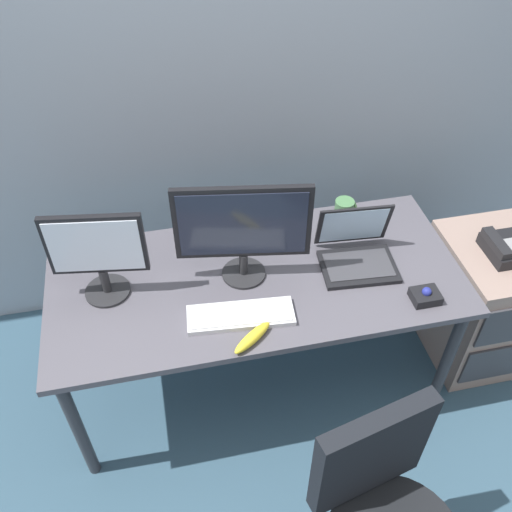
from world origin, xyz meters
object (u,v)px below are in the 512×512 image
(keyboard, at_px, (241,315))
(laptop, at_px, (356,251))
(file_cabinet, at_px, (481,301))
(monitor_side, at_px, (97,252))
(desk_phone, at_px, (505,248))
(trackball_mouse, at_px, (425,296))
(banana, at_px, (252,337))
(coffee_mug, at_px, (345,210))
(monitor_main, at_px, (243,228))

(keyboard, distance_m, laptop, 0.57)
(keyboard, bearing_deg, laptop, 21.15)
(file_cabinet, height_order, keyboard, keyboard)
(monitor_side, bearing_deg, keyboard, -25.94)
(desk_phone, xyz_separation_m, trackball_mouse, (-0.47, -0.21, 0.03))
(banana, bearing_deg, keyboard, 100.05)
(coffee_mug, bearing_deg, trackball_mouse, -74.48)
(file_cabinet, height_order, trackball_mouse, trackball_mouse)
(banana, bearing_deg, trackball_mouse, 4.56)
(keyboard, bearing_deg, monitor_main, 75.90)
(monitor_side, relative_size, trackball_mouse, 3.58)
(monitor_side, relative_size, laptop, 1.19)
(laptop, distance_m, coffee_mug, 0.28)
(desk_phone, bearing_deg, keyboard, -172.94)
(keyboard, relative_size, banana, 2.21)
(laptop, bearing_deg, coffee_mug, 81.40)
(monitor_side, xyz_separation_m, laptop, (1.03, -0.03, -0.17))
(file_cabinet, distance_m, trackball_mouse, 0.67)
(keyboard, xyz_separation_m, banana, (0.02, -0.12, 0.01))
(desk_phone, relative_size, laptop, 0.61)
(monitor_side, bearing_deg, desk_phone, -3.11)
(monitor_side, relative_size, keyboard, 0.94)
(keyboard, bearing_deg, coffee_mug, 40.10)
(monitor_main, height_order, laptop, monitor_main)
(trackball_mouse, bearing_deg, file_cabinet, 25.31)
(desk_phone, relative_size, banana, 1.05)
(file_cabinet, distance_m, coffee_mug, 0.83)
(coffee_mug, bearing_deg, laptop, -98.60)
(file_cabinet, bearing_deg, banana, -166.55)
(monitor_main, bearing_deg, desk_phone, -3.72)
(desk_phone, height_order, laptop, laptop)
(file_cabinet, bearing_deg, coffee_mug, 153.26)
(monitor_side, xyz_separation_m, keyboard, (0.50, -0.24, -0.21))
(desk_phone, xyz_separation_m, monitor_main, (-1.15, 0.07, 0.26))
(monitor_main, height_order, keyboard, monitor_main)
(coffee_mug, xyz_separation_m, banana, (-0.56, -0.61, -0.03))
(monitor_main, xyz_separation_m, coffee_mug, (0.52, 0.26, -0.21))
(desk_phone, height_order, monitor_side, monitor_side)
(desk_phone, distance_m, monitor_main, 1.18)
(trackball_mouse, bearing_deg, coffee_mug, 105.52)
(file_cabinet, distance_m, keyboard, 1.28)
(trackball_mouse, bearing_deg, desk_phone, 24.06)
(monitor_side, bearing_deg, coffee_mug, 12.83)
(file_cabinet, bearing_deg, monitor_side, 177.46)
(monitor_side, height_order, laptop, monitor_side)
(monitor_main, distance_m, monitor_side, 0.55)
(coffee_mug, bearing_deg, file_cabinet, -26.74)
(laptop, bearing_deg, file_cabinet, -3.48)
(laptop, bearing_deg, banana, -147.58)
(desk_phone, bearing_deg, banana, -167.21)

